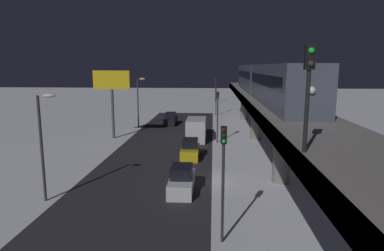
# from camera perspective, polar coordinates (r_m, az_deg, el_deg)

# --- Properties ---
(ground_plane) EXTENTS (240.00, 240.00, 0.00)m
(ground_plane) POSITION_cam_1_polar(r_m,az_deg,el_deg) (28.43, 2.60, -9.34)
(ground_plane) COLOR white
(avenue_asphalt) EXTENTS (11.00, 81.82, 0.01)m
(avenue_asphalt) POSITION_cam_1_polar(r_m,az_deg,el_deg) (28.96, -7.69, -9.04)
(avenue_asphalt) COLOR #28282D
(avenue_asphalt) RESTS_ON ground_plane
(elevated_railway) EXTENTS (5.00, 81.82, 6.21)m
(elevated_railway) POSITION_cam_1_polar(r_m,az_deg,el_deg) (27.67, 15.11, 1.32)
(elevated_railway) COLOR gray
(elevated_railway) RESTS_ON ground_plane
(subway_train) EXTENTS (2.94, 36.87, 3.40)m
(subway_train) POSITION_cam_1_polar(r_m,az_deg,el_deg) (38.32, 12.16, 7.68)
(subway_train) COLOR #4C5160
(subway_train) RESTS_ON elevated_railway
(rail_signal) EXTENTS (0.36, 0.41, 4.00)m
(rail_signal) POSITION_cam_1_polar(r_m,az_deg,el_deg) (13.08, 19.26, 7.33)
(rail_signal) COLOR black
(rail_signal) RESTS_ON elevated_railway
(sedan_yellow) EXTENTS (1.91, 4.34, 1.97)m
(sedan_yellow) POSITION_cam_1_polar(r_m,az_deg,el_deg) (35.10, -0.30, -4.21)
(sedan_yellow) COLOR gold
(sedan_yellow) RESTS_ON ground_plane
(sedan_black) EXTENTS (1.80, 4.77, 1.97)m
(sedan_black) POSITION_cam_1_polar(r_m,az_deg,el_deg) (55.10, -3.65, 1.02)
(sedan_black) COLOR black
(sedan_black) RESTS_ON ground_plane
(sedan_white) EXTENTS (1.80, 4.56, 1.97)m
(sedan_white) POSITION_cam_1_polar(r_m,az_deg,el_deg) (25.93, -1.76, -9.40)
(sedan_white) COLOR silver
(sedan_white) RESTS_ON ground_plane
(delivery_van) EXTENTS (2.40, 7.40, 2.80)m
(delivery_van) POSITION_cam_1_polar(r_m,az_deg,el_deg) (43.98, 0.79, -0.54)
(delivery_van) COLOR gold
(delivery_van) RESTS_ON ground_plane
(traffic_light_near) EXTENTS (0.32, 0.44, 6.40)m
(traffic_light_near) POSITION_cam_1_polar(r_m,az_deg,el_deg) (17.71, 5.35, -7.20)
(traffic_light_near) COLOR #2D2D2D
(traffic_light_near) RESTS_ON ground_plane
(traffic_light_mid) EXTENTS (0.32, 0.44, 6.40)m
(traffic_light_mid) POSITION_cam_1_polar(r_m,az_deg,el_deg) (41.24, 4.39, 2.73)
(traffic_light_mid) COLOR #2D2D2D
(traffic_light_mid) RESTS_ON ground_plane
(traffic_light_far) EXTENTS (0.32, 0.44, 6.40)m
(traffic_light_far) POSITION_cam_1_polar(r_m,az_deg,el_deg) (65.11, 4.13, 5.42)
(traffic_light_far) COLOR #2D2D2D
(traffic_light_far) RESTS_ON ground_plane
(traffic_light_distant) EXTENTS (0.32, 0.44, 6.40)m
(traffic_light_distant) POSITION_cam_1_polar(r_m,az_deg,el_deg) (89.05, 4.01, 6.67)
(traffic_light_distant) COLOR #2D2D2D
(traffic_light_distant) RESTS_ON ground_plane
(commercial_billboard) EXTENTS (4.80, 0.36, 8.90)m
(commercial_billboard) POSITION_cam_1_polar(r_m,az_deg,el_deg) (44.93, -13.52, 6.46)
(commercial_billboard) COLOR #4C4C51
(commercial_billboard) RESTS_ON ground_plane
(street_lamp_near) EXTENTS (1.35, 0.44, 7.65)m
(street_lamp_near) POSITION_cam_1_polar(r_m,az_deg,el_deg) (25.14, -23.95, -1.42)
(street_lamp_near) COLOR #38383D
(street_lamp_near) RESTS_ON ground_plane
(street_lamp_far) EXTENTS (1.35, 0.44, 7.65)m
(street_lamp_far) POSITION_cam_1_polar(r_m,az_deg,el_deg) (53.30, -9.00, 4.96)
(street_lamp_far) COLOR #38383D
(street_lamp_far) RESTS_ON ground_plane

